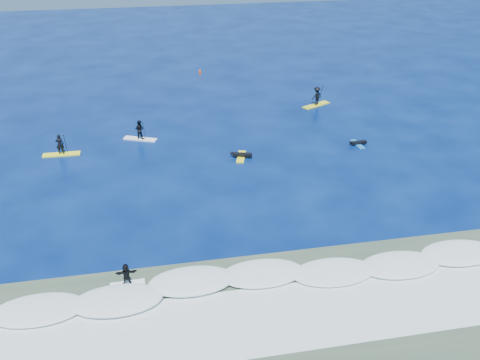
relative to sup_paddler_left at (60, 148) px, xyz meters
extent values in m
plane|color=#031342|center=(11.76, -9.55, -0.67)|extent=(160.00, 160.00, 0.00)
cube|color=#374B3A|center=(11.76, -23.55, -0.66)|extent=(90.00, 13.00, 0.01)
cube|color=white|center=(11.76, -19.55, -0.67)|extent=(40.00, 6.00, 0.30)
cube|color=silver|center=(11.76, -22.55, -0.67)|extent=(34.00, 5.00, 0.02)
cube|color=#FDFF1B|center=(0.00, 0.00, -0.62)|extent=(3.06, 0.82, 0.10)
imported|color=black|center=(0.00, 0.00, 0.31)|extent=(0.65, 0.43, 1.75)
cylinder|color=black|center=(0.45, -0.01, 0.25)|extent=(0.06, 0.70, 2.04)
cube|color=black|center=(0.45, -0.01, -0.72)|extent=(0.12, 0.03, 0.30)
cube|color=white|center=(6.55, 2.04, -0.62)|extent=(3.03, 1.87, 0.10)
imported|color=black|center=(6.55, 2.04, 0.29)|extent=(1.02, 0.93, 1.71)
cylinder|color=black|center=(6.96, 1.86, 0.23)|extent=(0.31, 0.65, 2.00)
cube|color=black|center=(6.96, 1.86, -0.72)|extent=(0.12, 0.03, 0.30)
cube|color=yellow|center=(24.75, 7.59, -0.61)|extent=(3.31, 2.25, 0.11)
imported|color=black|center=(24.75, 7.59, 0.39)|extent=(1.41, 1.19, 1.90)
cylinder|color=black|center=(25.19, 7.82, 0.32)|extent=(0.39, 0.70, 2.21)
cube|color=black|center=(25.19, 7.82, -0.72)|extent=(0.13, 0.03, 0.33)
cube|color=yellow|center=(14.65, -3.34, -0.61)|extent=(1.23, 2.38, 0.11)
cube|color=black|center=(14.76, -3.37, -0.43)|extent=(1.64, 0.84, 0.26)
sphere|color=black|center=(13.90, -3.12, -0.32)|extent=(0.26, 0.26, 0.26)
cube|color=#1768B1|center=(25.10, -2.79, -0.62)|extent=(0.66, 2.04, 0.10)
cube|color=black|center=(25.19, -2.78, -0.46)|extent=(1.41, 0.45, 0.23)
sphere|color=black|center=(24.41, -2.83, -0.36)|extent=(0.23, 0.23, 0.23)
cube|color=white|center=(5.29, -18.64, -0.47)|extent=(1.91, 0.58, 0.10)
imported|color=black|center=(5.29, -18.64, 0.22)|extent=(1.19, 0.41, 1.27)
cylinder|color=#F24915|center=(14.34, 21.13, -0.43)|extent=(0.30, 0.30, 0.48)
cone|color=#F24915|center=(14.34, 21.13, -0.07)|extent=(0.21, 0.21, 0.23)
camera|label=1|loc=(6.89, -42.67, 18.13)|focal=40.00mm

